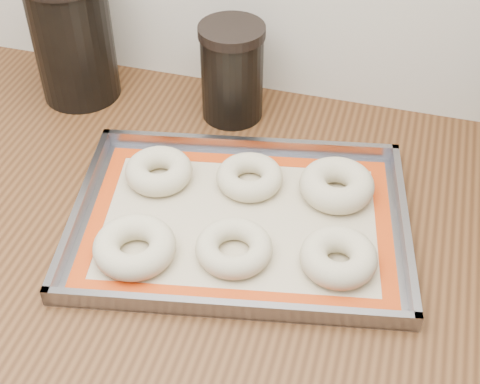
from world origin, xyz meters
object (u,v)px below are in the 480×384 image
(bagel_front_mid, at_px, (234,248))
(canister_left, at_px, (73,36))
(canister_mid, at_px, (232,72))
(bagel_front_right, at_px, (339,257))
(baking_tray, at_px, (240,220))
(bagel_back_right, at_px, (337,185))
(bagel_back_mid, at_px, (250,177))
(bagel_back_left, at_px, (159,171))
(bagel_front_left, at_px, (135,247))

(bagel_front_mid, relative_size, canister_left, 0.46)
(canister_mid, bearing_deg, bagel_front_right, -52.19)
(baking_tray, xyz_separation_m, bagel_back_right, (0.12, 0.09, 0.02))
(canister_left, bearing_deg, canister_mid, 2.49)
(bagel_back_mid, bearing_deg, canister_left, 155.22)
(bagel_front_mid, relative_size, canister_mid, 0.62)
(bagel_front_mid, distance_m, bagel_back_right, 0.19)
(bagel_back_mid, bearing_deg, baking_tray, -84.50)
(bagel_back_right, height_order, canister_left, canister_left)
(bagel_back_left, height_order, bagel_back_mid, bagel_back_left)
(bagel_front_right, bearing_deg, canister_mid, 127.81)
(bagel_back_right, bearing_deg, bagel_back_left, -171.50)
(baking_tray, distance_m, canister_mid, 0.27)
(bagel_back_mid, distance_m, canister_left, 0.39)
(canister_left, height_order, canister_mid, canister_left)
(canister_left, xyz_separation_m, canister_mid, (0.27, 0.01, -0.03))
(bagel_back_mid, bearing_deg, canister_mid, 114.09)
(bagel_front_left, distance_m, canister_left, 0.42)
(canister_mid, bearing_deg, bagel_back_mid, -65.91)
(bagel_back_right, bearing_deg, canister_left, 162.73)
(bagel_back_right, bearing_deg, canister_mid, 141.96)
(bagel_front_left, distance_m, bagel_back_left, 0.15)
(bagel_front_right, relative_size, bagel_back_mid, 1.03)
(bagel_front_left, bearing_deg, bagel_back_left, 99.26)
(canister_left, bearing_deg, bagel_back_right, -17.27)
(bagel_front_left, distance_m, canister_mid, 0.36)
(bagel_front_right, bearing_deg, canister_left, 150.42)
(bagel_front_mid, bearing_deg, bagel_back_mid, 97.05)
(canister_left, bearing_deg, bagel_front_right, -29.58)
(bagel_front_mid, bearing_deg, canister_left, 140.37)
(bagel_front_left, distance_m, bagel_back_right, 0.30)
(canister_mid, bearing_deg, bagel_back_left, -105.57)
(bagel_back_mid, bearing_deg, bagel_back_left, -169.06)
(bagel_front_left, bearing_deg, bagel_back_mid, 58.91)
(bagel_back_left, xyz_separation_m, bagel_back_mid, (0.13, 0.03, -0.00))
(bagel_back_mid, height_order, bagel_back_right, bagel_back_right)
(baking_tray, height_order, bagel_front_left, bagel_front_left)
(bagel_front_left, bearing_deg, canister_mid, 85.06)
(baking_tray, bearing_deg, bagel_front_mid, -81.09)
(bagel_back_left, xyz_separation_m, canister_left, (-0.22, 0.19, 0.09))
(bagel_back_right, distance_m, canister_mid, 0.26)
(bagel_front_left, relative_size, canister_left, 0.49)
(bagel_back_mid, distance_m, bagel_back_right, 0.13)
(bagel_back_mid, xyz_separation_m, canister_left, (-0.35, 0.16, 0.09))
(baking_tray, xyz_separation_m, bagel_back_mid, (-0.01, 0.08, 0.01))
(baking_tray, relative_size, bagel_front_left, 4.72)
(bagel_front_left, distance_m, bagel_front_mid, 0.13)
(bagel_front_mid, relative_size, bagel_back_mid, 1.04)
(bagel_back_left, xyz_separation_m, bagel_back_right, (0.26, 0.04, 0.00))
(bagel_back_left, bearing_deg, bagel_front_left, -80.74)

